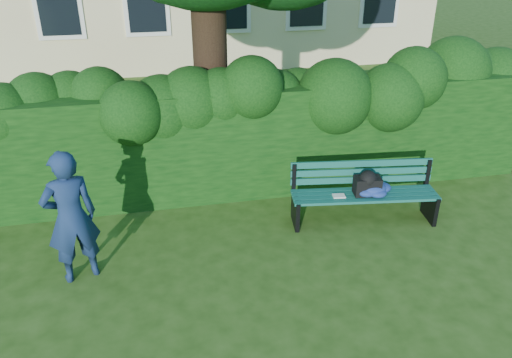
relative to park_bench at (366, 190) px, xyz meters
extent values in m
plane|color=#274812|center=(-1.72, -0.75, -0.51)|extent=(80.00, 80.00, 0.00)
cube|color=white|center=(-5.32, 9.23, 1.49)|extent=(1.30, 0.08, 1.60)
cube|color=black|center=(-5.32, 9.19, 1.49)|extent=(1.05, 0.04, 1.35)
cube|color=white|center=(-2.92, 9.23, 1.49)|extent=(1.30, 0.08, 1.60)
cube|color=black|center=(-2.92, 9.19, 1.49)|extent=(1.05, 0.04, 1.35)
cube|color=white|center=(-0.52, 9.23, 1.49)|extent=(1.30, 0.08, 1.60)
cube|color=black|center=(-0.52, 9.19, 1.49)|extent=(1.05, 0.04, 1.35)
cube|color=white|center=(1.88, 9.23, 1.49)|extent=(1.30, 0.08, 1.60)
cube|color=black|center=(1.88, 9.19, 1.49)|extent=(1.05, 0.04, 1.35)
cube|color=white|center=(4.28, 9.23, 1.49)|extent=(1.30, 0.08, 1.60)
cube|color=black|center=(4.28, 9.19, 1.49)|extent=(1.05, 0.04, 1.35)
cube|color=black|center=(-1.72, 1.45, 0.39)|extent=(10.00, 1.00, 1.80)
cylinder|color=black|center=(-2.03, 1.90, 1.88)|extent=(0.55, 0.55, 4.78)
cube|color=#0E463D|center=(-0.06, -0.22, -0.06)|extent=(2.16, 0.39, 0.04)
cube|color=#0E463D|center=(-0.04, -0.10, -0.06)|extent=(2.16, 0.39, 0.04)
cube|color=#0E463D|center=(-0.03, 0.02, -0.06)|extent=(2.16, 0.39, 0.04)
cube|color=#0E463D|center=(-0.01, 0.14, -0.06)|extent=(2.16, 0.39, 0.04)
cube|color=#0E463D|center=(0.00, 0.22, 0.07)|extent=(2.15, 0.33, 0.10)
cube|color=#0E463D|center=(0.00, 0.23, 0.20)|extent=(2.15, 0.33, 0.10)
cube|color=#0E463D|center=(0.00, 0.24, 0.33)|extent=(2.15, 0.33, 0.10)
cube|color=black|center=(-1.06, 0.10, -0.29)|extent=(0.13, 0.50, 0.44)
cube|color=black|center=(-1.02, 0.36, 0.14)|extent=(0.07, 0.07, 0.45)
cube|color=black|center=(-1.07, 0.05, -0.07)|extent=(0.12, 0.42, 0.05)
cube|color=black|center=(0.99, -0.18, -0.29)|extent=(0.13, 0.50, 0.44)
cube|color=black|center=(1.03, 0.08, 0.14)|extent=(0.07, 0.07, 0.45)
cube|color=black|center=(0.98, -0.23, -0.07)|extent=(0.12, 0.42, 0.05)
cube|color=white|center=(-0.44, -0.04, -0.03)|extent=(0.20, 0.15, 0.02)
cube|color=black|center=(-0.01, -0.04, 0.10)|extent=(0.41, 0.29, 0.27)
imported|color=navy|center=(-4.10, -0.55, 0.37)|extent=(0.74, 0.60, 1.75)
camera|label=1|loc=(-2.99, -6.09, 3.47)|focal=35.00mm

